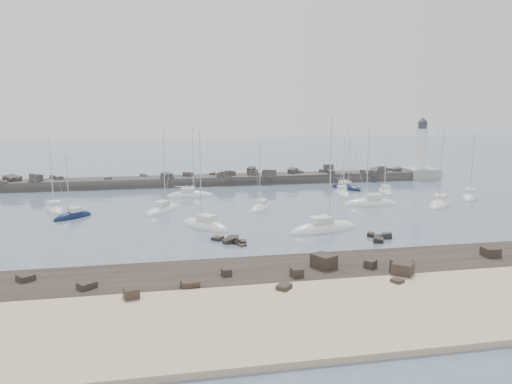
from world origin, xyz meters
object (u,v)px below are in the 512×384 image
sailboat_3 (163,211)px  sailboat_12 (470,197)px  sailboat_11 (440,204)px  sailboat_5 (205,226)px  sailboat_1 (55,210)px  sailboat_7 (324,229)px  sailboat_2 (73,217)px  sailboat_6 (261,208)px  sailboat_13 (342,194)px  sailboat_4 (190,196)px  lighthouse (420,165)px  sailboat_10 (385,192)px  sailboat_9 (371,204)px  sailboat_8 (346,188)px

sailboat_3 → sailboat_12: sailboat_3 is taller
sailboat_11 → sailboat_12: size_ratio=1.12×
sailboat_5 → sailboat_11: sailboat_11 is taller
sailboat_5 → sailboat_1: bearing=144.4°
sailboat_12 → sailboat_7: bearing=-152.4°
sailboat_2 → sailboat_3: sailboat_3 is taller
sailboat_6 → sailboat_12: size_ratio=0.91×
sailboat_1 → sailboat_11: bearing=-7.4°
sailboat_13 → sailboat_5: bearing=-143.4°
sailboat_7 → sailboat_11: sailboat_7 is taller
sailboat_11 → sailboat_4: bearing=157.7°
sailboat_1 → sailboat_11: 62.86m
lighthouse → sailboat_10: (-16.80, -17.04, -2.96)m
sailboat_7 → sailboat_12: (33.56, 17.52, 0.01)m
sailboat_12 → sailboat_3: bearing=-179.1°
sailboat_13 → sailboat_6: bearing=-151.2°
sailboat_1 → sailboat_10: 59.37m
lighthouse → sailboat_5: bearing=-144.3°
sailboat_5 → sailboat_3: bearing=114.7°
sailboat_5 → sailboat_12: 50.52m
sailboat_5 → sailboat_9: bearing=19.7°
sailboat_5 → sailboat_6: (10.11, 10.93, -0.02)m
sailboat_1 → sailboat_12: size_ratio=0.99×
sailboat_4 → sailboat_9: sailboat_9 is taller
sailboat_2 → sailboat_5: bearing=-27.7°
sailboat_3 → sailboat_6: 15.61m
sailboat_6 → sailboat_8: sailboat_8 is taller
sailboat_13 → lighthouse: bearing=34.7°
sailboat_8 → sailboat_13: 7.45m
sailboat_4 → lighthouse: bearing=14.6°
lighthouse → sailboat_13: 31.64m
sailboat_3 → sailboat_10: bearing=12.8°
sailboat_3 → sailboat_11: (45.47, -4.03, -0.00)m
sailboat_8 → sailboat_11: size_ratio=0.86×
sailboat_2 → sailboat_7: bearing=-23.3°
lighthouse → sailboat_1: size_ratio=1.15×
sailboat_7 → sailboat_10: (21.45, 26.30, -0.02)m
sailboat_5 → lighthouse: bearing=35.7°
sailboat_7 → sailboat_10: size_ratio=1.46×
sailboat_5 → sailboat_13: 34.51m
sailboat_9 → sailboat_12: sailboat_9 is taller
sailboat_6 → sailboat_7: sailboat_7 is taller
sailboat_10 → sailboat_13: (-9.10, -0.90, 0.02)m
sailboat_6 → sailboat_11: (29.89, -3.06, 0.02)m
sailboat_7 → sailboat_12: sailboat_7 is taller
sailboat_1 → sailboat_8: 54.54m
sailboat_6 → sailboat_9: (18.65, -0.62, 0.03)m
lighthouse → sailboat_11: lighthouse is taller
sailboat_12 → sailboat_13: sailboat_12 is taller
sailboat_8 → sailboat_4: bearing=-174.9°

